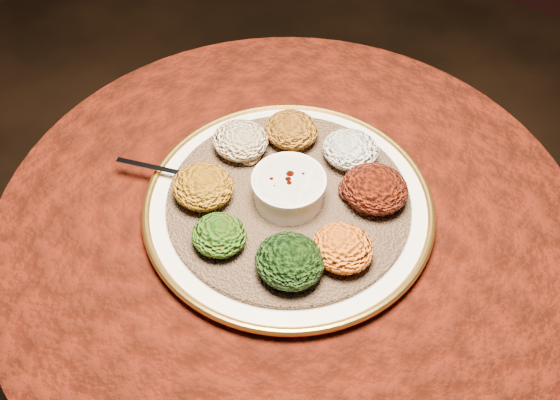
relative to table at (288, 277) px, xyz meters
The scene contains 13 objects.
table is the anchor object (origin of this frame).
platter 0.19m from the table, 132.87° to the left, with size 0.60×0.60×0.02m.
injera 0.20m from the table, 132.87° to the left, with size 0.39×0.39×0.01m, color #896344.
stew_bowl 0.24m from the table, 132.87° to the left, with size 0.12×0.12×0.05m.
spoon 0.28m from the table, 164.48° to the right, with size 0.15×0.07×0.01m.
portion_ayib 0.27m from the table, 80.05° to the left, with size 0.09×0.09×0.05m, color white.
portion_kitfo 0.27m from the table, 41.11° to the left, with size 0.11×0.10×0.05m, color black.
portion_tikil 0.26m from the table, 17.01° to the right, with size 0.09×0.09×0.04m, color orange.
portion_gomen 0.26m from the table, 55.52° to the right, with size 0.10×0.10×0.05m, color black.
portion_mixveg 0.26m from the table, 110.16° to the right, with size 0.08×0.08×0.04m, color #A6250A.
portion_kik 0.27m from the table, 152.83° to the right, with size 0.10×0.09×0.05m, color #A55F0E.
portion_timatim 0.27m from the table, 159.09° to the left, with size 0.10×0.09×0.05m, color maroon.
portion_shiro 0.27m from the table, 123.62° to the left, with size 0.09×0.09×0.04m, color #8F5711.
Camera 1 is at (0.35, -0.52, 1.53)m, focal length 40.00 mm.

